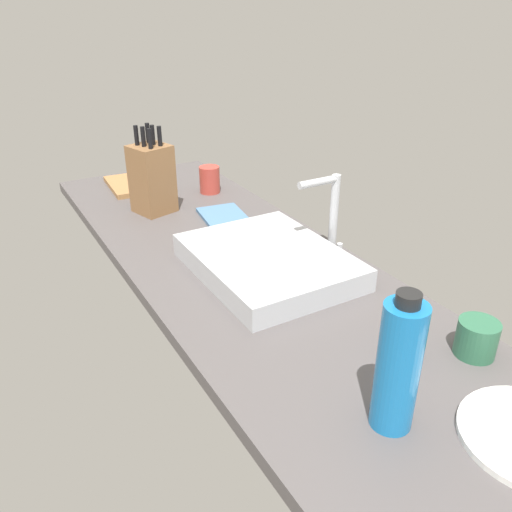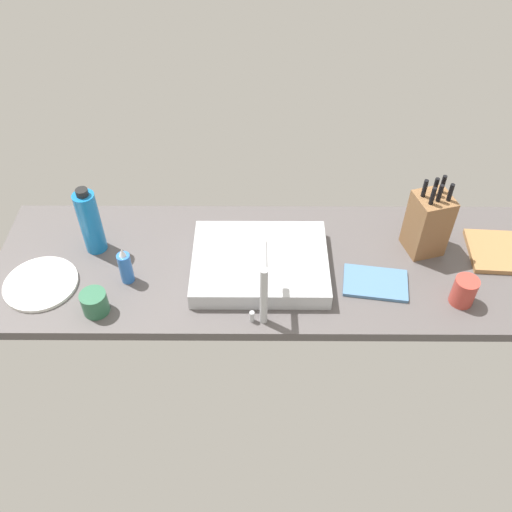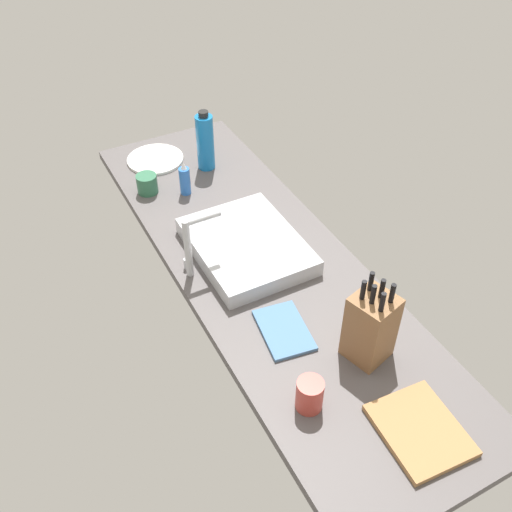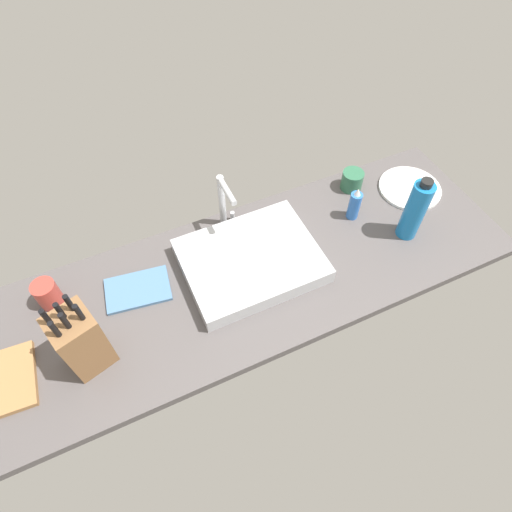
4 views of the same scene
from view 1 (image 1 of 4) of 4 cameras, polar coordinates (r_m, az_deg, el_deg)
countertop_slab at (r=140.24cm, az=-1.11°, el=-1.52°), size 191.51×58.94×3.50cm
sink_basin at (r=134.21cm, az=1.32°, el=-0.61°), size 44.20×34.62×5.97cm
faucet at (r=141.18cm, az=8.20°, el=5.18°), size 5.50×13.08×22.60cm
knife_block at (r=173.79cm, az=-11.39°, el=8.41°), size 14.08×14.02×28.48cm
cutting_board at (r=203.08cm, az=-13.03°, el=7.77°), size 25.23×21.47×1.80cm
soap_bottle at (r=106.77cm, az=15.86°, el=-7.68°), size 4.25×4.25×14.02cm
water_bottle at (r=87.11cm, az=15.41°, el=-11.60°), size 7.16×7.16×25.48cm
dish_towel at (r=167.75cm, az=-3.47°, el=4.26°), size 22.25×16.33×1.20cm
coffee_mug at (r=112.93cm, az=23.15°, el=-8.34°), size 8.12×8.12×7.57cm
ceramic_cup at (r=190.93cm, az=-5.13°, el=8.39°), size 7.38×7.38×9.68cm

